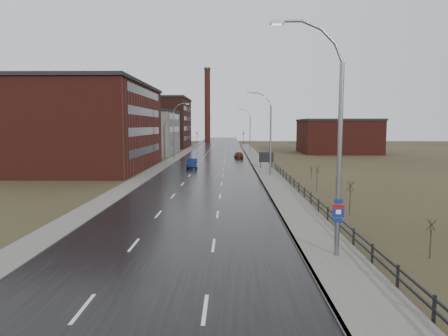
{
  "coord_description": "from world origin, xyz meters",
  "views": [
    {
      "loc": [
        3.2,
        -18.29,
        6.91
      ],
      "look_at": [
        2.71,
        18.3,
        3.0
      ],
      "focal_mm": 32.0,
      "sensor_mm": 36.0,
      "label": 1
    }
  ],
  "objects_px": {
    "streetlight_main": "(333,142)",
    "car_near": "(192,164)",
    "billboard": "(266,158)",
    "car_far": "(239,155)"
  },
  "relations": [
    {
      "from": "streetlight_main",
      "to": "billboard",
      "type": "relative_size",
      "value": 4.55
    },
    {
      "from": "car_near",
      "to": "car_far",
      "type": "distance_m",
      "value": 21.44
    },
    {
      "from": "car_near",
      "to": "car_far",
      "type": "bearing_deg",
      "value": 65.32
    },
    {
      "from": "car_near",
      "to": "car_far",
      "type": "xyz_separation_m",
      "value": [
        7.98,
        19.9,
        -0.06
      ]
    },
    {
      "from": "billboard",
      "to": "car_near",
      "type": "bearing_deg",
      "value": 178.84
    },
    {
      "from": "streetlight_main",
      "to": "billboard",
      "type": "xyz_separation_m",
      "value": [
        0.63,
        43.23,
        -4.28
      ]
    },
    {
      "from": "streetlight_main",
      "to": "car_near",
      "type": "height_order",
      "value": "streetlight_main"
    },
    {
      "from": "streetlight_main",
      "to": "car_near",
      "type": "distance_m",
      "value": 45.22
    },
    {
      "from": "streetlight_main",
      "to": "car_far",
      "type": "xyz_separation_m",
      "value": [
        -3.29,
        63.36,
        -5.35
      ]
    },
    {
      "from": "streetlight_main",
      "to": "car_far",
      "type": "relative_size",
      "value": 2.91
    }
  ]
}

